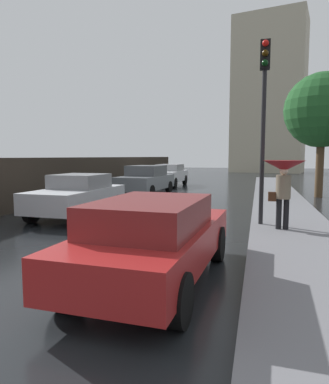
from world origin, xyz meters
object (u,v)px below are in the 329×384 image
car_white_far_ahead (169,175)px  pedestrian_with_umbrella_near (284,174)px  car_red_far_lane (155,238)px  traffic_light (264,100)px  street_tree_near (322,111)px  car_silver_mid_road (77,195)px  car_grey_behind_camera (146,180)px

car_white_far_ahead → pedestrian_with_umbrella_near: size_ratio=2.48×
car_red_far_lane → traffic_light: (1.66, 4.74, 2.79)m
traffic_light → street_tree_near: 9.13m
pedestrian_with_umbrella_near → car_white_far_ahead: bearing=-66.5°
car_red_far_lane → traffic_light: 5.74m
pedestrian_with_umbrella_near → car_red_far_lane: bearing=60.2°
car_white_far_ahead → car_silver_mid_road: bearing=91.8°
car_grey_behind_camera → street_tree_near: (8.62, 1.21, 3.43)m
car_silver_mid_road → car_white_far_ahead: car_white_far_ahead is taller
car_grey_behind_camera → pedestrian_with_umbrella_near: 10.26m
car_silver_mid_road → traffic_light: (5.85, -0.37, 2.79)m
pedestrian_with_umbrella_near → street_tree_near: (2.28, 9.24, 2.65)m
traffic_light → street_tree_near: (2.81, 8.66, 0.70)m
street_tree_near → traffic_light: bearing=-108.0°
traffic_light → pedestrian_with_umbrella_near: bearing=-47.2°
traffic_light → street_tree_near: street_tree_near is taller
car_silver_mid_road → car_white_far_ahead: (-0.12, 12.67, 0.04)m
car_grey_behind_camera → traffic_light: traffic_light is taller
car_silver_mid_road → street_tree_near: street_tree_near is taller
pedestrian_with_umbrella_near → traffic_light: size_ratio=0.36×
car_white_far_ahead → street_tree_near: bearing=154.7°
street_tree_near → pedestrian_with_umbrella_near: bearing=-103.9°
car_silver_mid_road → pedestrian_with_umbrella_near: size_ratio=2.21×
car_white_far_ahead → street_tree_near: 10.40m
car_red_far_lane → pedestrian_with_umbrella_near: size_ratio=2.43×
car_silver_mid_road → street_tree_near: 12.48m
car_white_far_ahead → street_tree_near: (8.78, -4.38, 3.44)m
car_grey_behind_camera → car_red_far_lane: car_grey_behind_camera is taller
car_grey_behind_camera → pedestrian_with_umbrella_near: bearing=132.7°
car_white_far_ahead → pedestrian_with_umbrella_near: bearing=116.8°
car_white_far_ahead → car_grey_behind_camera: bearing=92.9°
car_red_far_lane → street_tree_near: size_ratio=0.71×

